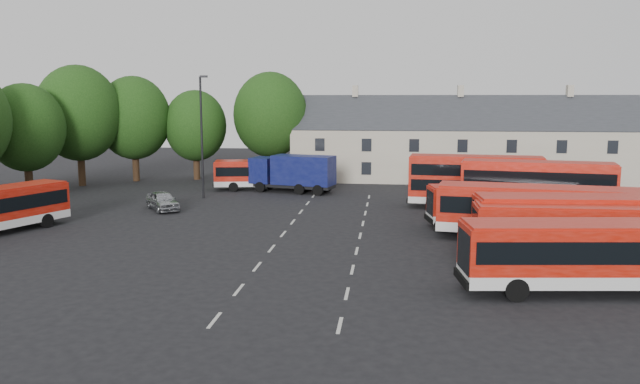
{
  "coord_description": "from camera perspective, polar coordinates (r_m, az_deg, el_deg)",
  "views": [
    {
      "loc": [
        6.86,
        -37.11,
        8.76
      ],
      "look_at": [
        1.96,
        5.95,
        2.2
      ],
      "focal_mm": 35.0,
      "sensor_mm": 36.0,
      "label": 1
    }
  ],
  "objects": [
    {
      "name": "terrace_houses",
      "position": [
        67.67,
        12.57,
        4.25
      ],
      "size": [
        35.7,
        7.13,
        10.06
      ],
      "color": "beige",
      "rests_on": "ground"
    },
    {
      "name": "bus_row_c",
      "position": [
        37.56,
        23.13,
        -2.39
      ],
      "size": [
        12.19,
        3.49,
        3.41
      ],
      "rotation": [
        0.0,
        0.0,
        0.06
      ],
      "color": "silver",
      "rests_on": "ground"
    },
    {
      "name": "lamppost",
      "position": [
        55.32,
        -10.75,
        5.28
      ],
      "size": [
        0.73,
        0.28,
        10.66
      ],
      "rotation": [
        0.0,
        0.0,
        0.02
      ],
      "color": "black",
      "rests_on": "ground"
    },
    {
      "name": "bus_row_a",
      "position": [
        30.6,
        23.62,
        -4.96
      ],
      "size": [
        11.76,
        3.93,
        3.26
      ],
      "rotation": [
        0.0,
        0.0,
        0.11
      ],
      "color": "silver",
      "rests_on": "ground"
    },
    {
      "name": "bus_row_e",
      "position": [
        44.29,
        16.43,
        -0.88
      ],
      "size": [
        10.4,
        3.93,
        2.87
      ],
      "rotation": [
        0.0,
        0.0,
        0.16
      ],
      "color": "silver",
      "rests_on": "ground"
    },
    {
      "name": "bus_north",
      "position": [
        59.93,
        -4.8,
        1.82
      ],
      "size": [
        10.33,
        4.09,
        2.85
      ],
      "rotation": [
        0.0,
        0.0,
        0.18
      ],
      "color": "silver",
      "rests_on": "ground"
    },
    {
      "name": "treeline",
      "position": [
        62.89,
        -19.66,
        6.22
      ],
      "size": [
        29.92,
        32.59,
        12.01
      ],
      "color": "black",
      "rests_on": "ground"
    },
    {
      "name": "lane_markings",
      "position": [
        40.31,
        0.13,
        -3.93
      ],
      "size": [
        5.15,
        33.8,
        0.01
      ],
      "color": "beige",
      "rests_on": "ground"
    },
    {
      "name": "box_truck",
      "position": [
        58.2,
        -2.45,
        1.88
      ],
      "size": [
        8.3,
        4.35,
        3.47
      ],
      "rotation": [
        0.0,
        0.0,
        -0.25
      ],
      "color": "black",
      "rests_on": "ground"
    },
    {
      "name": "bus_dd_south",
      "position": [
        47.07,
        19.19,
        0.42
      ],
      "size": [
        10.74,
        4.14,
        4.3
      ],
      "rotation": [
        0.0,
        0.0,
        -0.17
      ],
      "color": "silver",
      "rests_on": "ground"
    },
    {
      "name": "silver_car",
      "position": [
        50.55,
        -14.19,
        -0.78
      ],
      "size": [
        4.05,
        4.57,
        1.49
      ],
      "primitive_type": "imported",
      "rotation": [
        0.0,
        0.0,
        0.65
      ],
      "color": "#A2A5AA",
      "rests_on": "ground"
    },
    {
      "name": "ground",
      "position": [
        38.74,
        -3.89,
        -4.48
      ],
      "size": [
        140.0,
        140.0,
        0.0
      ],
      "primitive_type": "plane",
      "color": "black",
      "rests_on": "ground"
    },
    {
      "name": "bus_row_d",
      "position": [
        40.54,
        19.24,
        -1.41
      ],
      "size": [
        12.31,
        4.62,
        3.4
      ],
      "rotation": [
        0.0,
        0.0,
        -0.16
      ],
      "color": "silver",
      "rests_on": "ground"
    },
    {
      "name": "bus_row_b",
      "position": [
        35.83,
        22.91,
        -3.1
      ],
      "size": [
        11.26,
        2.63,
        3.18
      ],
      "rotation": [
        0.0,
        0.0,
        -0.0
      ],
      "color": "silver",
      "rests_on": "ground"
    },
    {
      "name": "bus_dd_north",
      "position": [
        50.87,
        14.01,
        1.19
      ],
      "size": [
        10.55,
        3.44,
        4.25
      ],
      "rotation": [
        0.0,
        0.0,
        -0.11
      ],
      "color": "silver",
      "rests_on": "ground"
    }
  ]
}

